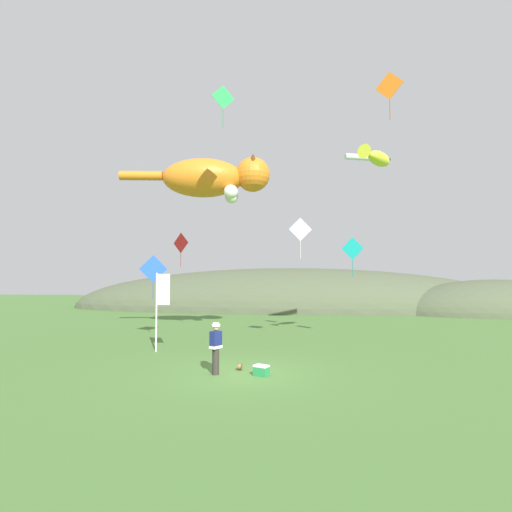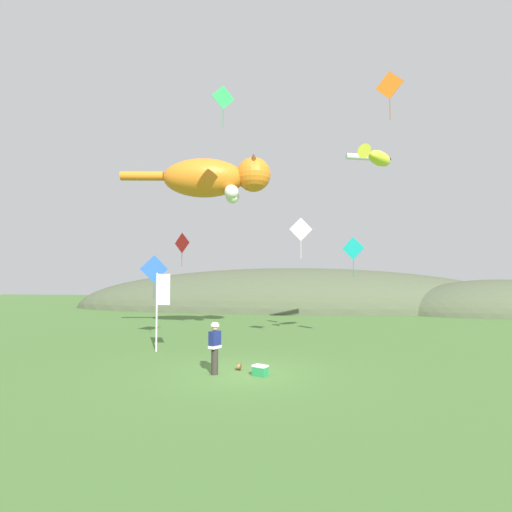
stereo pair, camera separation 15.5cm
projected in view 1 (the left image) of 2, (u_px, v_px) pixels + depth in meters
name	position (u px, v px, depth m)	size (l,w,h in m)	color
ground_plane	(240.00, 374.00, 13.77)	(120.00, 120.00, 0.00)	#477033
distant_hill_ridge	(317.00, 310.00, 41.78)	(53.32, 15.78, 8.80)	#4C563D
festival_attendant	(216.00, 347.00, 13.74)	(0.42, 0.49, 1.77)	#332D28
kite_spool	(240.00, 367.00, 14.35)	(0.14, 0.25, 0.25)	olive
picnic_cooler	(261.00, 370.00, 13.52)	(0.58, 0.50, 0.36)	#268C4C
festival_banner_pole	(160.00, 300.00, 18.09)	(0.66, 0.08, 3.55)	silver
kite_giant_cat	(214.00, 178.00, 22.96)	(8.55, 3.16, 2.61)	orange
kite_fish_windsock	(377.00, 157.00, 18.73)	(1.94, 2.42, 0.76)	yellow
kite_tube_streamer	(365.00, 158.00, 23.53)	(2.43, 1.11, 0.44)	white
kite_diamond_green	(223.00, 98.00, 18.38)	(0.95, 0.61, 2.01)	green
kite_diamond_blue	(153.00, 269.00, 21.95)	(1.32, 0.82, 2.44)	blue
kite_diamond_white	(300.00, 230.00, 20.34)	(1.14, 0.33, 2.08)	white
kite_diamond_teal	(352.00, 249.00, 21.43)	(1.10, 0.58, 2.14)	#19BFBF
kite_diamond_red	(181.00, 243.00, 26.37)	(1.22, 0.66, 2.28)	red
kite_diamond_orange	(389.00, 86.00, 17.14)	(1.08, 0.63, 2.13)	orange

